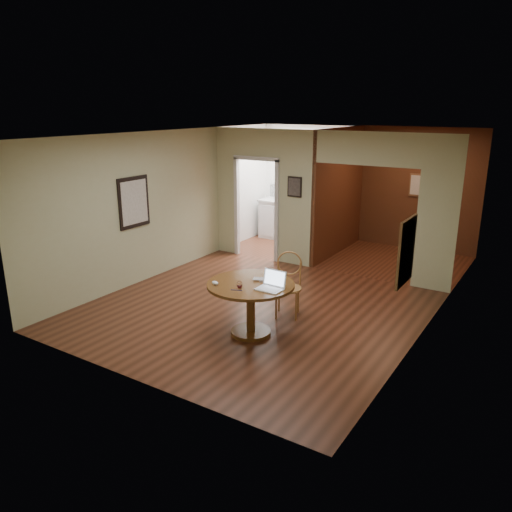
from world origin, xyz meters
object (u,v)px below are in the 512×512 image
Objects in this scene: closed_laptop at (263,281)px; chair at (288,281)px; open_laptop at (272,284)px; dining_table at (251,296)px.

chair is at bearing 66.36° from closed_laptop.
closed_laptop is (-0.24, 0.18, -0.05)m from open_laptop.
open_laptop is at bearing -96.49° from chair.
dining_table is at bearing -149.49° from closed_laptop.
dining_table is at bearing 177.17° from open_laptop.
closed_laptop is at bearing 144.53° from open_laptop.
chair reaches higher than dining_table.
closed_laptop is (-0.00, -0.73, 0.22)m from chair.
chair is 2.88× the size of open_laptop.
open_laptop is at bearing -60.25° from closed_laptop.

